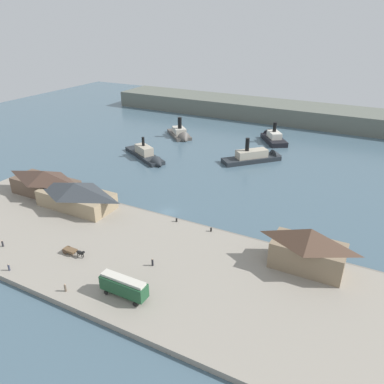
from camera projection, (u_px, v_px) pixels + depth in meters
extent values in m
plane|color=#476070|center=(168.00, 212.00, 100.48)|extent=(320.00, 320.00, 0.00)
cube|color=gray|center=(117.00, 252.00, 82.61)|extent=(110.00, 36.00, 1.20)
cube|color=slate|center=(161.00, 216.00, 97.38)|extent=(110.00, 0.80, 1.00)
cube|color=brown|center=(46.00, 187.00, 106.78)|extent=(19.52, 8.28, 4.61)
pyramid|color=#473328|center=(44.00, 175.00, 105.24)|extent=(19.91, 8.69, 2.57)
cube|color=#998466|center=(77.00, 199.00, 99.94)|extent=(20.41, 9.21, 4.24)
pyramid|color=#33383D|center=(75.00, 188.00, 98.48)|extent=(20.81, 9.67, 2.54)
cube|color=#847056|center=(307.00, 256.00, 75.38)|extent=(14.20, 7.36, 5.73)
pyramid|color=brown|center=(310.00, 236.00, 73.42)|extent=(14.48, 7.73, 3.39)
cube|color=#1E4C2D|center=(124.00, 286.00, 67.78)|extent=(9.26, 2.55, 2.71)
cube|color=beige|center=(123.00, 279.00, 67.09)|extent=(8.89, 1.79, 0.50)
cylinder|color=black|center=(143.00, 296.00, 68.22)|extent=(0.90, 0.18, 0.90)
cylinder|color=black|center=(135.00, 304.00, 66.18)|extent=(0.90, 0.18, 0.90)
cylinder|color=black|center=(115.00, 285.00, 70.93)|extent=(0.90, 0.18, 0.90)
cylinder|color=black|center=(106.00, 293.00, 68.89)|extent=(0.90, 0.18, 0.90)
cube|color=brown|center=(70.00, 250.00, 80.68)|extent=(3.00, 1.52, 0.50)
cylinder|color=#4C3828|center=(70.00, 248.00, 81.77)|extent=(1.20, 0.10, 1.20)
cylinder|color=#4C3828|center=(64.00, 252.00, 80.55)|extent=(1.20, 0.10, 1.20)
ellipsoid|color=black|center=(80.00, 253.00, 79.35)|extent=(2.00, 0.70, 0.90)
ellipsoid|color=black|center=(84.00, 252.00, 78.66)|extent=(0.70, 0.32, 0.44)
cylinder|color=black|center=(83.00, 255.00, 79.52)|extent=(0.16, 0.16, 1.00)
cylinder|color=black|center=(82.00, 256.00, 79.20)|extent=(0.16, 0.16, 1.00)
cylinder|color=black|center=(79.00, 254.00, 80.02)|extent=(0.16, 0.16, 1.00)
cylinder|color=black|center=(78.00, 255.00, 79.70)|extent=(0.16, 0.16, 1.00)
cylinder|color=#232328|center=(3.00, 244.00, 83.19)|extent=(0.39, 0.39, 1.33)
sphere|color=#CCA889|center=(2.00, 241.00, 82.85)|extent=(0.24, 0.24, 0.24)
cylinder|color=#232328|center=(153.00, 263.00, 76.82)|extent=(0.42, 0.42, 1.44)
sphere|color=#CCA889|center=(152.00, 259.00, 76.45)|extent=(0.26, 0.26, 0.26)
cylinder|color=#33384C|center=(9.00, 268.00, 75.40)|extent=(0.38, 0.38, 1.30)
sphere|color=#CCA889|center=(8.00, 265.00, 75.07)|extent=(0.24, 0.24, 0.24)
cylinder|color=#6B5B4C|center=(65.00, 288.00, 69.70)|extent=(0.42, 0.42, 1.42)
sphere|color=#CCA889|center=(65.00, 284.00, 69.34)|extent=(0.26, 0.26, 0.26)
cylinder|color=black|center=(177.00, 220.00, 93.26)|extent=(0.44, 0.44, 0.90)
cylinder|color=black|center=(211.00, 230.00, 89.11)|extent=(0.44, 0.44, 0.90)
cylinder|color=black|center=(22.00, 179.00, 116.45)|extent=(0.44, 0.44, 0.90)
cube|color=#23282D|center=(144.00, 155.00, 138.85)|extent=(22.09, 15.79, 1.33)
cone|color=#23282D|center=(159.00, 165.00, 130.36)|extent=(5.92, 6.25, 4.90)
cube|color=#B2A893|center=(144.00, 150.00, 137.92)|extent=(8.93, 7.32, 3.00)
cylinder|color=black|center=(143.00, 141.00, 136.85)|extent=(1.02, 1.02, 3.20)
cube|color=#23282D|center=(251.00, 159.00, 134.67)|extent=(18.94, 19.48, 1.58)
cone|color=#23282D|center=(277.00, 156.00, 137.76)|extent=(6.48, 6.43, 5.30)
cube|color=#B2A893|center=(252.00, 154.00, 133.75)|extent=(10.72, 10.96, 2.73)
cylinder|color=black|center=(247.00, 144.00, 131.60)|extent=(1.43, 1.43, 4.58)
cube|color=black|center=(274.00, 140.00, 154.81)|extent=(14.28, 16.24, 1.93)
cone|color=black|center=(268.00, 135.00, 161.62)|extent=(6.46, 5.72, 5.99)
cube|color=silver|center=(274.00, 135.00, 153.87)|extent=(7.58, 8.26, 2.48)
cylinder|color=black|center=(275.00, 127.00, 152.90)|extent=(1.49, 1.49, 3.85)
cube|color=#514C47|center=(179.00, 135.00, 162.99)|extent=(16.26, 16.10, 1.24)
cone|color=#514C47|center=(185.00, 140.00, 155.98)|extent=(6.24, 6.28, 5.92)
cube|color=beige|center=(179.00, 130.00, 162.19)|extent=(8.34, 8.29, 2.47)
cylinder|color=black|center=(180.00, 123.00, 159.68)|extent=(1.66, 1.66, 4.75)
cube|color=#60665B|center=(281.00, 112.00, 186.79)|extent=(180.00, 24.00, 8.00)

